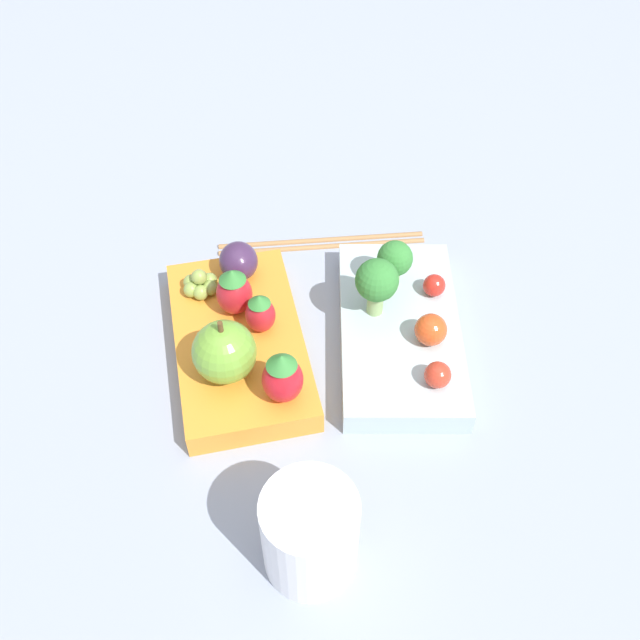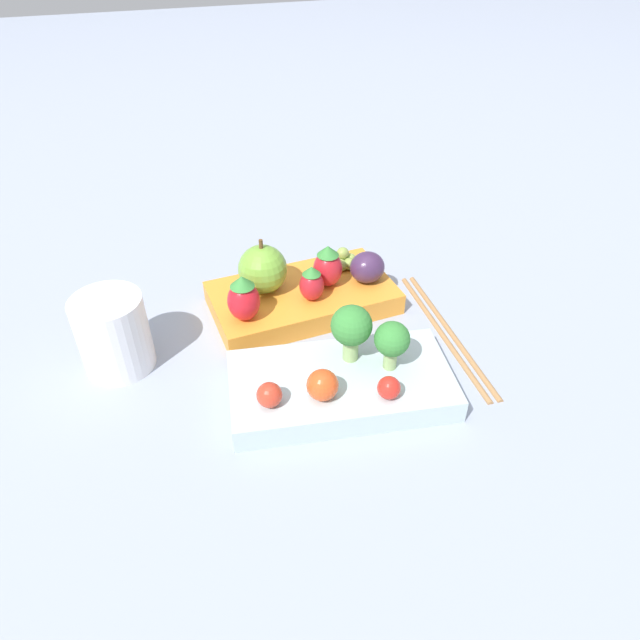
{
  "view_description": "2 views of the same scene",
  "coord_description": "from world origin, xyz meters",
  "px_view_note": "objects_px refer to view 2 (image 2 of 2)",
  "views": [
    {
      "loc": [
        0.39,
        -0.06,
        0.49
      ],
      "look_at": [
        -0.01,
        -0.0,
        0.03
      ],
      "focal_mm": 40.0,
      "sensor_mm": 36.0,
      "label": 1
    },
    {
      "loc": [
        0.13,
        0.42,
        0.38
      ],
      "look_at": [
        -0.01,
        -0.0,
        0.03
      ],
      "focal_mm": 32.0,
      "sensor_mm": 36.0,
      "label": 2
    }
  ],
  "objects_px": {
    "broccoli_floret_1": "(392,341)",
    "apple": "(263,269)",
    "cherry_tomato_2": "(389,388)",
    "bento_box_savoury": "(341,385)",
    "cherry_tomato_1": "(322,385)",
    "strawberry_0": "(328,266)",
    "broccoli_floret_0": "(351,327)",
    "chopsticks_pair": "(446,331)",
    "drinking_cup": "(113,334)",
    "bento_box_fruit": "(303,298)",
    "strawberry_1": "(312,284)",
    "strawberry_2": "(244,298)",
    "cherry_tomato_0": "(269,395)",
    "plum": "(367,267)",
    "grape_cluster": "(343,260)"
  },
  "relations": [
    {
      "from": "bento_box_savoury",
      "to": "cherry_tomato_1",
      "type": "distance_m",
      "value": 0.04
    },
    {
      "from": "cherry_tomato_2",
      "to": "apple",
      "type": "bearing_deg",
      "value": -71.35
    },
    {
      "from": "cherry_tomato_1",
      "to": "strawberry_1",
      "type": "distance_m",
      "value": 0.15
    },
    {
      "from": "strawberry_0",
      "to": "strawberry_1",
      "type": "height_order",
      "value": "strawberry_0"
    },
    {
      "from": "drinking_cup",
      "to": "cherry_tomato_1",
      "type": "bearing_deg",
      "value": 143.08
    },
    {
      "from": "strawberry_1",
      "to": "strawberry_2",
      "type": "height_order",
      "value": "strawberry_2"
    },
    {
      "from": "cherry_tomato_1",
      "to": "grape_cluster",
      "type": "xyz_separation_m",
      "value": [
        -0.09,
        -0.19,
        -0.0
      ]
    },
    {
      "from": "grape_cluster",
      "to": "chopsticks_pair",
      "type": "bearing_deg",
      "value": 120.85
    },
    {
      "from": "cherry_tomato_1",
      "to": "chopsticks_pair",
      "type": "bearing_deg",
      "value": -156.27
    },
    {
      "from": "broccoli_floret_0",
      "to": "cherry_tomato_1",
      "type": "bearing_deg",
      "value": 44.73
    },
    {
      "from": "bento_box_savoury",
      "to": "chopsticks_pair",
      "type": "xyz_separation_m",
      "value": [
        -0.14,
        -0.05,
        -0.01
      ]
    },
    {
      "from": "broccoli_floret_1",
      "to": "strawberry_2",
      "type": "height_order",
      "value": "strawberry_2"
    },
    {
      "from": "cherry_tomato_0",
      "to": "cherry_tomato_1",
      "type": "bearing_deg",
      "value": 173.36
    },
    {
      "from": "bento_box_savoury",
      "to": "plum",
      "type": "xyz_separation_m",
      "value": [
        -0.08,
        -0.14,
        0.03
      ]
    },
    {
      "from": "apple",
      "to": "chopsticks_pair",
      "type": "bearing_deg",
      "value": 148.72
    },
    {
      "from": "bento_box_savoury",
      "to": "cherry_tomato_2",
      "type": "bearing_deg",
      "value": 129.31
    },
    {
      "from": "broccoli_floret_1",
      "to": "apple",
      "type": "distance_m",
      "value": 0.18
    },
    {
      "from": "bento_box_fruit",
      "to": "bento_box_savoury",
      "type": "bearing_deg",
      "value": 87.64
    },
    {
      "from": "strawberry_2",
      "to": "chopsticks_pair",
      "type": "height_order",
      "value": "strawberry_2"
    },
    {
      "from": "plum",
      "to": "drinking_cup",
      "type": "bearing_deg",
      "value": 6.44
    },
    {
      "from": "bento_box_savoury",
      "to": "bento_box_fruit",
      "type": "bearing_deg",
      "value": -92.36
    },
    {
      "from": "broccoli_floret_0",
      "to": "chopsticks_pair",
      "type": "height_order",
      "value": "broccoli_floret_0"
    },
    {
      "from": "broccoli_floret_0",
      "to": "chopsticks_pair",
      "type": "distance_m",
      "value": 0.14
    },
    {
      "from": "cherry_tomato_0",
      "to": "chopsticks_pair",
      "type": "bearing_deg",
      "value": -162.42
    },
    {
      "from": "strawberry_0",
      "to": "drinking_cup",
      "type": "relative_size",
      "value": 0.63
    },
    {
      "from": "cherry_tomato_0",
      "to": "cherry_tomato_1",
      "type": "height_order",
      "value": "cherry_tomato_1"
    },
    {
      "from": "bento_box_fruit",
      "to": "drinking_cup",
      "type": "height_order",
      "value": "drinking_cup"
    },
    {
      "from": "strawberry_1",
      "to": "apple",
      "type": "bearing_deg",
      "value": -35.9
    },
    {
      "from": "broccoli_floret_1",
      "to": "cherry_tomato_1",
      "type": "height_order",
      "value": "broccoli_floret_1"
    },
    {
      "from": "strawberry_1",
      "to": "chopsticks_pair",
      "type": "distance_m",
      "value": 0.15
    },
    {
      "from": "bento_box_savoury",
      "to": "strawberry_0",
      "type": "distance_m",
      "value": 0.15
    },
    {
      "from": "bento_box_savoury",
      "to": "broccoli_floret_1",
      "type": "height_order",
      "value": "broccoli_floret_1"
    },
    {
      "from": "broccoli_floret_1",
      "to": "grape_cluster",
      "type": "distance_m",
      "value": 0.18
    },
    {
      "from": "apple",
      "to": "plum",
      "type": "xyz_separation_m",
      "value": [
        -0.11,
        0.02,
        -0.01
      ]
    },
    {
      "from": "broccoli_floret_1",
      "to": "cherry_tomato_2",
      "type": "distance_m",
      "value": 0.04
    },
    {
      "from": "cherry_tomato_1",
      "to": "apple",
      "type": "distance_m",
      "value": 0.17
    },
    {
      "from": "broccoli_floret_0",
      "to": "cherry_tomato_2",
      "type": "relative_size",
      "value": 2.83
    },
    {
      "from": "drinking_cup",
      "to": "chopsticks_pair",
      "type": "xyz_separation_m",
      "value": [
        -0.33,
        0.05,
        -0.04
      ]
    },
    {
      "from": "strawberry_0",
      "to": "plum",
      "type": "height_order",
      "value": "strawberry_0"
    },
    {
      "from": "cherry_tomato_1",
      "to": "cherry_tomato_2",
      "type": "distance_m",
      "value": 0.06
    },
    {
      "from": "bento_box_savoury",
      "to": "strawberry_2",
      "type": "bearing_deg",
      "value": -59.79
    },
    {
      "from": "strawberry_0",
      "to": "bento_box_savoury",
      "type": "bearing_deg",
      "value": 76.3
    },
    {
      "from": "cherry_tomato_1",
      "to": "strawberry_2",
      "type": "bearing_deg",
      "value": -72.86
    },
    {
      "from": "strawberry_0",
      "to": "plum",
      "type": "xyz_separation_m",
      "value": [
        -0.04,
        0.01,
        -0.01
      ]
    },
    {
      "from": "cherry_tomato_2",
      "to": "strawberry_0",
      "type": "relative_size",
      "value": 0.42
    },
    {
      "from": "apple",
      "to": "strawberry_2",
      "type": "relative_size",
      "value": 1.22
    },
    {
      "from": "bento_box_savoury",
      "to": "broccoli_floret_1",
      "type": "distance_m",
      "value": 0.06
    },
    {
      "from": "cherry_tomato_0",
      "to": "cherry_tomato_2",
      "type": "bearing_deg",
      "value": 167.33
    },
    {
      "from": "broccoli_floret_1",
      "to": "strawberry_0",
      "type": "relative_size",
      "value": 1.01
    },
    {
      "from": "broccoli_floret_1",
      "to": "grape_cluster",
      "type": "bearing_deg",
      "value": -95.47
    }
  ]
}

